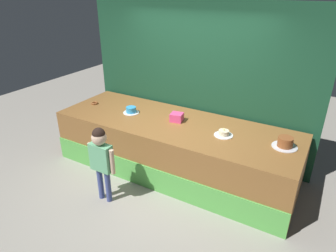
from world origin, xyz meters
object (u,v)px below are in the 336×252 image
child_figure (101,155)px  cake_right (285,143)px  pink_box (177,117)px  cake_left (131,110)px  donut (95,103)px  cake_center (224,133)px

child_figure → cake_right: child_figure is taller
pink_box → cake_right: size_ratio=0.56×
child_figure → cake_left: child_figure is taller
pink_box → donut: 1.65m
cake_left → pink_box: bearing=6.7°
cake_left → cake_center: (1.65, -0.01, -0.01)m
donut → cake_center: size_ratio=0.45×
child_figure → cake_left: (-0.35, 1.16, 0.17)m
pink_box → donut: pink_box is taller
cake_left → cake_right: (2.47, 0.08, 0.02)m
pink_box → donut: (-1.65, -0.09, -0.05)m
pink_box → donut: bearing=-176.7°
donut → cake_center: cake_center is taller
child_figure → pink_box: (0.48, 1.26, 0.19)m
pink_box → cake_center: same height
donut → cake_right: cake_right is taller
cake_center → cake_left: bearing=179.7°
child_figure → cake_left: 1.22m
cake_center → cake_right: size_ratio=0.82×
pink_box → cake_left: pink_box is taller
pink_box → cake_left: bearing=-173.3°
pink_box → cake_right: bearing=-0.4°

